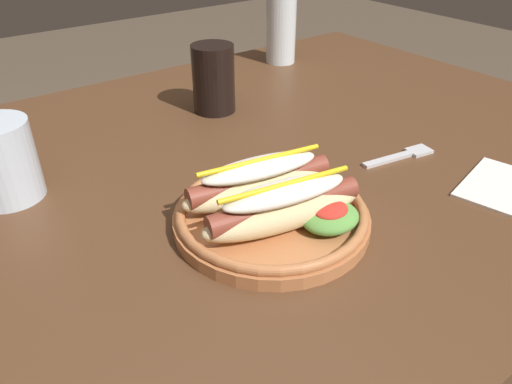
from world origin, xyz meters
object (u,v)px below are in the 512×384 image
at_px(fork, 403,155).
at_px(soda_cup, 214,79).
at_px(water_cup, 2,161).
at_px(hot_dog_plate, 274,206).
at_px(glass_bottle, 281,19).

relative_size(fork, soda_cup, 1.05).
xyz_separation_m(soda_cup, water_cup, (-0.36, -0.08, -0.01)).
xyz_separation_m(hot_dog_plate, fork, (0.26, 0.02, -0.02)).
bearing_deg(fork, hot_dog_plate, -166.57).
xyz_separation_m(hot_dog_plate, soda_cup, (0.13, 0.33, 0.03)).
bearing_deg(soda_cup, fork, -68.16).
bearing_deg(water_cup, fork, -25.58).
relative_size(water_cup, glass_bottle, 0.42).
bearing_deg(glass_bottle, soda_cup, -151.58).
relative_size(soda_cup, water_cup, 1.13).
height_order(soda_cup, water_cup, soda_cup).
height_order(soda_cup, glass_bottle, glass_bottle).
bearing_deg(hot_dog_plate, fork, 3.87).
xyz_separation_m(soda_cup, glass_bottle, (0.27, 0.15, 0.04)).
bearing_deg(glass_bottle, fork, -107.32).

